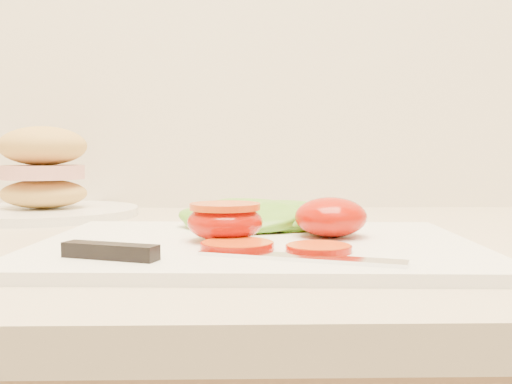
{
  "coord_description": "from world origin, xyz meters",
  "views": [
    {
      "loc": [
        -0.57,
        1.05,
        1.02
      ],
      "look_at": [
        -0.56,
        1.59,
        0.99
      ],
      "focal_mm": 40.0,
      "sensor_mm": 36.0,
      "label": 1
    }
  ],
  "objects": [
    {
      "name": "cutting_board",
      "position": [
        -0.56,
        1.58,
        0.94
      ],
      "size": [
        0.41,
        0.31,
        0.01
      ],
      "primitive_type": "cube",
      "rotation": [
        0.0,
        0.0,
        -0.04
      ],
      "color": "white",
      "rests_on": "counter"
    },
    {
      "name": "tomato_half_dome",
      "position": [
        -0.48,
        1.6,
        0.96
      ],
      "size": [
        0.07,
        0.07,
        0.04
      ],
      "primitive_type": "ellipsoid",
      "color": "#B10A00",
      "rests_on": "cutting_board"
    },
    {
      "name": "tomato_half_cut",
      "position": [
        -0.58,
        1.58,
        0.96
      ],
      "size": [
        0.07,
        0.07,
        0.04
      ],
      "color": "#B10A00",
      "rests_on": "cutting_board"
    },
    {
      "name": "tomato_slice_0",
      "position": [
        -0.57,
        1.53,
        0.94
      ],
      "size": [
        0.06,
        0.06,
        0.01
      ],
      "primitive_type": "cylinder",
      "color": "#D04B0F",
      "rests_on": "cutting_board"
    },
    {
      "name": "tomato_slice_1",
      "position": [
        -0.51,
        1.52,
        0.94
      ],
      "size": [
        0.05,
        0.05,
        0.01
      ],
      "primitive_type": "cylinder",
      "color": "#D04B0F",
      "rests_on": "cutting_board"
    },
    {
      "name": "lettuce_leaf_0",
      "position": [
        -0.57,
        1.66,
        0.95
      ],
      "size": [
        0.17,
        0.14,
        0.03
      ],
      "primitive_type": "ellipsoid",
      "rotation": [
        0.0,
        0.0,
        -0.34
      ],
      "color": "#589928",
      "rests_on": "cutting_board"
    },
    {
      "name": "lettuce_leaf_1",
      "position": [
        -0.52,
        1.67,
        0.95
      ],
      "size": [
        0.14,
        0.12,
        0.03
      ],
      "primitive_type": "ellipsoid",
      "rotation": [
        0.0,
        0.0,
        0.4
      ],
      "color": "#589928",
      "rests_on": "cutting_board"
    },
    {
      "name": "knife",
      "position": [
        -0.61,
        1.49,
        0.94
      ],
      "size": [
        0.27,
        0.08,
        0.01
      ],
      "rotation": [
        0.0,
        0.0,
        -0.36
      ],
      "color": "silver",
      "rests_on": "cutting_board"
    },
    {
      "name": "sandwich_plate",
      "position": [
        -0.86,
        1.88,
        0.98
      ],
      "size": [
        0.27,
        0.27,
        0.13
      ],
      "rotation": [
        0.0,
        0.0,
        0.34
      ],
      "color": "white",
      "rests_on": "counter"
    }
  ]
}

